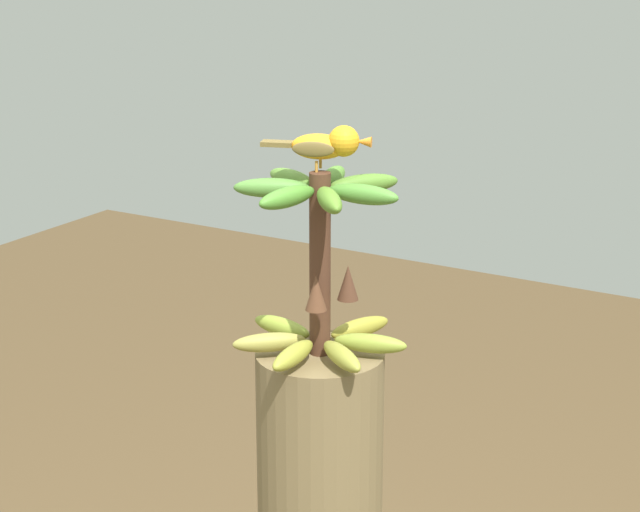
{
  "coord_description": "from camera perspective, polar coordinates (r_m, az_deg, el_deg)",
  "views": [
    {
      "loc": [
        -0.91,
        1.55,
        1.92
      ],
      "look_at": [
        0.0,
        0.0,
        1.36
      ],
      "focal_mm": 63.27,
      "sensor_mm": 36.0,
      "label": 1
    }
  ],
  "objects": [
    {
      "name": "banana_bunch",
      "position": [
        1.89,
        0.04,
        -0.53
      ],
      "size": [
        0.3,
        0.3,
        0.32
      ],
      "color": "#4C2D1E",
      "rests_on": "banana_tree"
    },
    {
      "name": "perched_bird",
      "position": [
        1.85,
        0.38,
        5.67
      ],
      "size": [
        0.18,
        0.08,
        0.08
      ],
      "color": "#C68933",
      "rests_on": "banana_bunch"
    }
  ]
}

